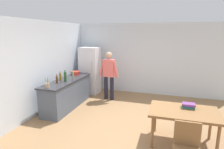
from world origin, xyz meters
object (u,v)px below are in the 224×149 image
object	(u,v)px
cooking_pot	(75,73)
book_stack	(188,106)
refrigerator	(90,70)
utensil_jar	(47,85)
person	(109,73)
dining_table	(184,114)
bottle_beer_brown	(57,80)
bottle_water_clear	(46,82)
chair	(187,146)
bottle_oil_amber	(60,77)
bottle_vinegar_tall	(73,75)
bottle_wine_green	(65,77)

from	to	relation	value
cooking_pot	book_stack	distance (m)	3.94
refrigerator	utensil_jar	xyz separation A→B (m)	(-0.11, -2.56, 0.08)
person	dining_table	distance (m)	3.20
cooking_pot	book_stack	world-z (taller)	cooking_pot
bottle_beer_brown	bottle_water_clear	size ratio (longest dim) A/B	0.87
chair	refrigerator	bearing A→B (deg)	135.85
bottle_oil_amber	chair	bearing A→B (deg)	-28.78
bottle_vinegar_tall	book_stack	xyz separation A→B (m)	(3.31, -1.00, -0.23)
bottle_water_clear	bottle_vinegar_tall	bearing A→B (deg)	68.34
utensil_jar	bottle_beer_brown	size ratio (longest dim) A/B	1.23
utensil_jar	bottle_water_clear	distance (m)	0.23
person	chair	distance (m)	3.93
chair	bottle_vinegar_tall	size ratio (longest dim) A/B	2.84
cooking_pot	bottle_vinegar_tall	world-z (taller)	bottle_vinegar_tall
utensil_jar	cooking_pot	bearing A→B (deg)	92.48
chair	bottle_oil_amber	xyz separation A→B (m)	(-3.55, 1.95, 0.48)
bottle_wine_green	bottle_oil_amber	world-z (taller)	bottle_wine_green
refrigerator	bottle_vinegar_tall	bearing A→B (deg)	-86.79
bottle_beer_brown	chair	bearing A→B (deg)	-25.18
cooking_pot	utensil_jar	size ratio (longest dim) A/B	1.25
chair	cooking_pot	xyz separation A→B (m)	(-3.48, 2.79, 0.43)
utensil_jar	dining_table	bearing A→B (deg)	-2.29
bottle_wine_green	bottle_vinegar_tall	xyz separation A→B (m)	(0.12, 0.27, -0.01)
refrigerator	bottle_wine_green	size ratio (longest dim) A/B	5.29
utensil_jar	bottle_water_clear	world-z (taller)	utensil_jar
refrigerator	book_stack	size ratio (longest dim) A/B	6.76
dining_table	bottle_wine_green	world-z (taller)	bottle_wine_green
bottle_beer_brown	bottle_oil_amber	size ratio (longest dim) A/B	0.93
book_stack	refrigerator	bearing A→B (deg)	143.33
utensil_jar	bottle_beer_brown	world-z (taller)	utensil_jar
bottle_beer_brown	book_stack	xyz separation A→B (m)	(3.55, -0.48, -0.20)
chair	bottle_oil_amber	size ratio (longest dim) A/B	3.25
bottle_wine_green	book_stack	bearing A→B (deg)	-12.09
person	book_stack	size ratio (longest dim) A/B	6.39
cooking_pot	dining_table	bearing A→B (deg)	-27.65
bottle_oil_amber	person	bearing A→B (deg)	44.18
refrigerator	bottle_oil_amber	world-z (taller)	refrigerator
dining_table	bottle_wine_green	size ratio (longest dim) A/B	4.12
dining_table	bottle_water_clear	size ratio (longest dim) A/B	4.67
book_stack	bottle_vinegar_tall	bearing A→B (deg)	163.17
person	bottle_beer_brown	xyz separation A→B (m)	(-1.11, -1.49, 0.03)
utensil_jar	refrigerator	bearing A→B (deg)	87.59
refrigerator	bottle_water_clear	distance (m)	2.41
cooking_pot	person	bearing A→B (deg)	15.92
bottle_oil_amber	book_stack	bearing A→B (deg)	-12.51
chair	utensil_jar	bearing A→B (deg)	165.92
dining_table	cooking_pot	world-z (taller)	cooking_pot
bottle_vinegar_tall	book_stack	size ratio (longest dim) A/B	1.20
chair	bottle_vinegar_tall	xyz separation A→B (m)	(-3.21, 2.14, 0.50)
bottle_vinegar_tall	refrigerator	bearing A→B (deg)	93.21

